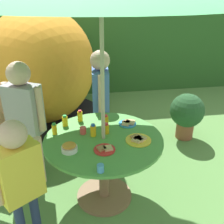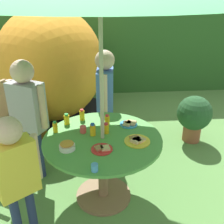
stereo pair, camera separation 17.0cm
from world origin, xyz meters
name	(u,v)px [view 2 (the right image)]	position (x,y,z in m)	size (l,w,h in m)	color
ground_plane	(104,196)	(0.00, 0.00, -0.01)	(10.00, 10.00, 0.02)	#548442
hedge_backdrop	(94,46)	(0.00, 3.37, 0.92)	(9.00, 0.70, 1.84)	#285623
garden_table	(103,155)	(0.00, 0.00, 0.52)	(1.14, 1.14, 0.72)	brown
wooden_chair	(2,125)	(-1.14, 0.61, 0.59)	(0.62, 0.66, 1.05)	tan
dome_tent	(51,65)	(-0.73, 2.05, 0.89)	(2.39, 2.39, 1.80)	orange
potted_plant	(194,115)	(1.33, 1.04, 0.40)	(0.49, 0.49, 0.68)	brown
child_in_blue_shirt	(105,91)	(0.08, 0.85, 0.88)	(0.23, 0.46, 1.38)	brown
child_in_grey_shirt	(27,107)	(-0.77, 0.43, 0.89)	(0.42, 0.35, 1.39)	navy
child_in_yellow_shirt	(15,169)	(-0.69, -0.48, 0.77)	(0.36, 0.32, 1.21)	navy
snack_bowl	(67,146)	(-0.32, -0.17, 0.76)	(0.14, 0.14, 0.08)	white
plate_near_left	(102,149)	(-0.01, -0.21, 0.73)	(0.19, 0.19, 0.03)	red
plate_center_front	(137,141)	(0.32, -0.10, 0.73)	(0.24, 0.24, 0.03)	yellow
plate_far_left	(129,124)	(0.29, 0.24, 0.74)	(0.18, 0.18, 0.03)	#338CD8
juice_bottle_near_right	(67,119)	(-0.36, 0.31, 0.78)	(0.06, 0.06, 0.12)	yellow
juice_bottle_far_right	(106,128)	(0.04, 0.09, 0.77)	(0.06, 0.06, 0.11)	yellow
juice_bottle_center_back	(107,120)	(0.06, 0.28, 0.77)	(0.05, 0.05, 0.11)	yellow
juice_bottle_mid_left	(55,127)	(-0.46, 0.15, 0.78)	(0.05, 0.05, 0.12)	yellow
juice_bottle_mid_right	(93,130)	(-0.09, 0.06, 0.78)	(0.06, 0.06, 0.13)	yellow
juice_bottle_front_edge	(82,115)	(-0.20, 0.40, 0.78)	(0.05, 0.05, 0.13)	yellow
cup_near	(95,168)	(-0.09, -0.50, 0.75)	(0.06, 0.06, 0.06)	#4C99D8
cup_far	(83,129)	(-0.19, 0.12, 0.76)	(0.06, 0.06, 0.07)	#E04C47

